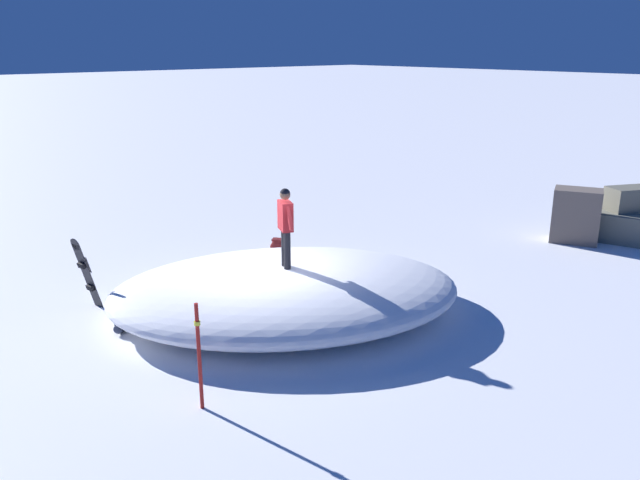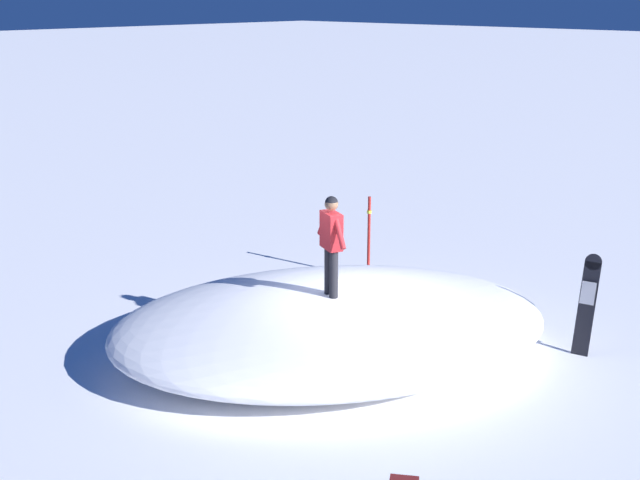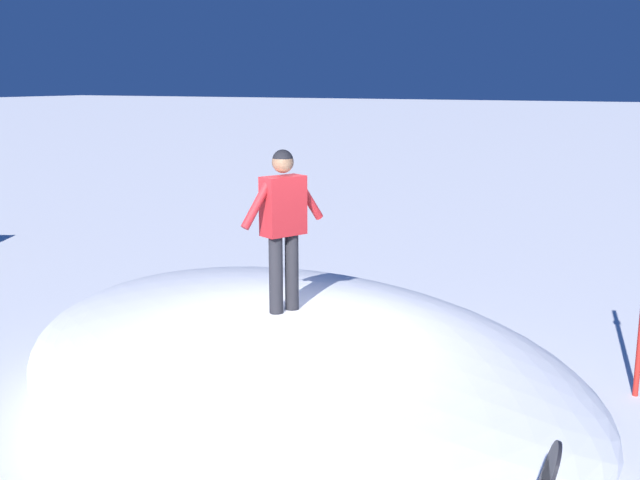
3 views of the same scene
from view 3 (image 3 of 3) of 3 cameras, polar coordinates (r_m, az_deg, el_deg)
The scene contains 3 objects.
ground at distance 7.72m, azimuth -1.76°, elevation -13.69°, with size 240.00×240.00×0.00m, color white.
snow_mound at distance 7.92m, azimuth -2.37°, elevation -8.92°, with size 7.20×5.02×1.03m, color white.
snowboarder_standing at distance 7.52m, azimuth -2.79°, elevation 1.76°, with size 0.95×0.47×1.65m.
Camera 3 is at (-6.08, -3.38, 3.35)m, focal length 42.38 mm.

